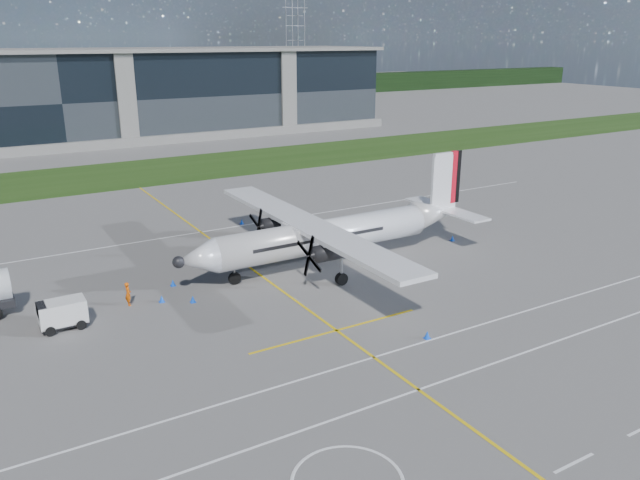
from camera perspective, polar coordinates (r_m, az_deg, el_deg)
name	(u,v)px	position (r m, az deg, el deg)	size (l,w,h in m)	color
ground	(113,189)	(79.34, -18.42, 4.43)	(400.00, 400.00, 0.00)	#64625F
grass_strip	(98,177)	(87.01, -19.62, 5.46)	(400.00, 18.00, 0.04)	#203E11
terminal_building	(52,99)	(117.26, -23.29, 11.77)	(120.00, 20.00, 15.00)	black
tree_line	(17,98)	(177.07, -25.98, 11.61)	(400.00, 6.00, 6.00)	black
pylon_east	(295,45)	(211.39, -2.26, 17.37)	(9.00, 4.60, 30.00)	gray
yellow_taxiway_centerline	(235,257)	(52.47, -7.80, -1.51)	(0.20, 70.00, 0.01)	yellow
white_lane_line	(371,406)	(32.06, 4.70, -14.92)	(90.00, 0.15, 0.01)	white
turboprop_aircraft	(334,215)	(49.19, 1.32, 2.26)	(25.96, 26.92, 8.08)	white
baggage_tug	(63,314)	(42.46, -22.47, -6.31)	(3.01, 1.80, 1.80)	silver
ground_crew_person	(128,292)	(44.40, -17.15, -4.58)	(0.77, 0.55, 1.90)	#F25907
safety_cone_fwd	(162,299)	(44.53, -14.28, -5.22)	(0.36, 0.36, 0.50)	blue
safety_cone_portwing	(427,335)	(38.76, 9.77, -8.53)	(0.36, 0.36, 0.50)	blue
safety_cone_nose_port	(193,299)	(44.02, -11.56, -5.30)	(0.36, 0.36, 0.50)	blue
safety_cone_tail	(452,238)	(57.22, 12.02, 0.18)	(0.36, 0.36, 0.50)	blue
safety_cone_stbdwing	(242,222)	(61.47, -7.17, 1.68)	(0.36, 0.36, 0.50)	blue
safety_cone_nose_stbd	(173,283)	(47.15, -13.30, -3.82)	(0.36, 0.36, 0.50)	blue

